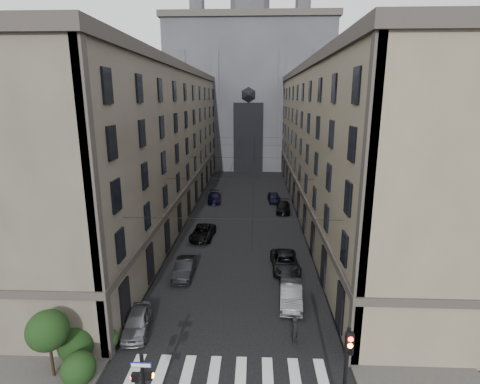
# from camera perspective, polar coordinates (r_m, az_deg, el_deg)

# --- Properties ---
(sidewalk_left) EXTENTS (7.00, 80.00, 0.15)m
(sidewalk_left) POSITION_cam_1_polar(r_m,az_deg,el_deg) (52.13, -11.01, -2.67)
(sidewalk_left) COLOR #383533
(sidewalk_left) RESTS_ON ground
(sidewalk_right) EXTENTS (7.00, 80.00, 0.15)m
(sidewalk_right) POSITION_cam_1_polar(r_m,az_deg,el_deg) (51.55, 12.38, -2.93)
(sidewalk_right) COLOR #383533
(sidewalk_right) RESTS_ON ground
(zebra_crossing) EXTENTS (11.00, 3.20, 0.01)m
(zebra_crossing) POSITION_cam_1_polar(r_m,az_deg,el_deg) (23.07, -1.98, -26.21)
(zebra_crossing) COLOR beige
(zebra_crossing) RESTS_ON ground
(building_left) EXTENTS (13.60, 60.60, 18.85)m
(building_left) POSITION_cam_1_polar(r_m,az_deg,el_deg) (51.05, -14.74, 7.41)
(building_left) COLOR #4A4438
(building_left) RESTS_ON ground
(building_right) EXTENTS (13.60, 60.60, 18.85)m
(building_right) POSITION_cam_1_polar(r_m,az_deg,el_deg) (50.30, 16.26, 7.22)
(building_right) COLOR brown
(building_right) RESTS_ON ground
(gothic_tower) EXTENTS (35.00, 23.00, 58.00)m
(gothic_tower) POSITION_cam_1_polar(r_m,az_deg,el_deg) (87.53, 1.45, 16.04)
(gothic_tower) COLOR #2D2D33
(gothic_tower) RESTS_ON ground
(traffic_light_right) EXTENTS (0.34, 0.50, 5.20)m
(traffic_light_right) POSITION_cam_1_polar(r_m,az_deg,el_deg) (19.03, 15.92, -24.27)
(traffic_light_right) COLOR black
(traffic_light_right) RESTS_ON ground
(shrub_cluster) EXTENTS (3.90, 4.40, 3.90)m
(shrub_cluster) POSITION_cam_1_polar(r_m,az_deg,el_deg) (24.15, -24.59, -20.26)
(shrub_cluster) COLOR black
(shrub_cluster) RESTS_ON sidewalk_left
(tram_wires) EXTENTS (14.00, 60.00, 0.43)m
(tram_wires) POSITION_cam_1_polar(r_m,az_deg,el_deg) (48.78, 0.63, 5.09)
(tram_wires) COLOR black
(tram_wires) RESTS_ON ground
(car_left_near) EXTENTS (2.18, 4.29, 1.40)m
(car_left_near) POSITION_cam_1_polar(r_m,az_deg,el_deg) (26.78, -15.42, -18.54)
(car_left_near) COLOR slate
(car_left_near) RESTS_ON ground
(car_left_midnear) EXTENTS (1.55, 4.37, 1.44)m
(car_left_midnear) POSITION_cam_1_polar(r_m,az_deg,el_deg) (33.12, -8.47, -11.44)
(car_left_midnear) COLOR black
(car_left_midnear) RESTS_ON ground
(car_left_midfar) EXTENTS (2.60, 5.04, 1.36)m
(car_left_midfar) POSITION_cam_1_polar(r_m,az_deg,el_deg) (41.18, -5.70, -6.17)
(car_left_midfar) COLOR black
(car_left_midfar) RESTS_ON ground
(car_left_far) EXTENTS (2.27, 4.75, 1.34)m
(car_left_far) POSITION_cam_1_polar(r_m,az_deg,el_deg) (55.20, -3.95, -0.85)
(car_left_far) COLOR black
(car_left_far) RESTS_ON ground
(car_right_near) EXTENTS (1.92, 4.65, 1.50)m
(car_right_near) POSITION_cam_1_polar(r_m,az_deg,el_deg) (29.02, 7.79, -15.27)
(car_right_near) COLOR slate
(car_right_near) RESTS_ON ground
(car_right_midnear) EXTENTS (2.57, 5.25, 1.43)m
(car_right_midnear) POSITION_cam_1_polar(r_m,az_deg,el_deg) (34.15, 6.89, -10.57)
(car_right_midnear) COLOR black
(car_right_midnear) RESTS_ON ground
(car_right_midfar) EXTENTS (2.20, 4.68, 1.32)m
(car_right_midfar) POSITION_cam_1_polar(r_m,az_deg,el_deg) (50.63, 6.61, -2.32)
(car_right_midfar) COLOR black
(car_right_midfar) RESTS_ON ground
(car_right_far) EXTENTS (2.03, 4.38, 1.45)m
(car_right_far) POSITION_cam_1_polar(r_m,az_deg,el_deg) (55.13, 5.22, -0.83)
(car_right_far) COLOR black
(car_right_far) RESTS_ON ground
(pedestrian) EXTENTS (0.66, 0.78, 1.83)m
(pedestrian) POSITION_cam_1_polar(r_m,az_deg,el_deg) (25.00, 8.43, -20.16)
(pedestrian) COLOR black
(pedestrian) RESTS_ON ground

